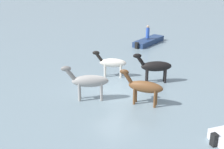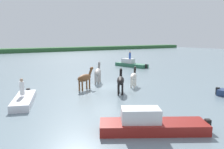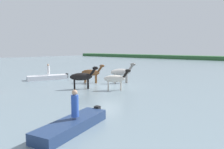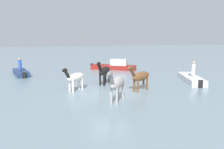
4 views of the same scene
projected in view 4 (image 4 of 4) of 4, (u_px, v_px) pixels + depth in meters
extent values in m
plane|color=gray|center=(109.00, 93.00, 14.32)|extent=(146.47, 146.47, 0.00)
ellipsoid|color=silver|center=(76.00, 77.00, 14.86)|extent=(1.63, 1.64, 0.60)
cylinder|color=silver|center=(73.00, 86.00, 14.42)|extent=(0.13, 0.13, 0.99)
cylinder|color=silver|center=(70.00, 85.00, 14.55)|extent=(0.13, 0.13, 0.99)
cylinder|color=silver|center=(82.00, 83.00, 15.35)|extent=(0.13, 0.13, 0.99)
cylinder|color=silver|center=(79.00, 82.00, 15.48)|extent=(0.13, 0.13, 0.99)
cylinder|color=black|center=(67.00, 74.00, 13.97)|extent=(0.53, 0.53, 0.66)
ellipsoid|color=black|center=(65.00, 70.00, 13.76)|extent=(0.49, 0.49, 0.26)
ellipsoid|color=#9E9993|center=(117.00, 83.00, 12.33)|extent=(1.69, 2.02, 0.69)
cylinder|color=#9E9993|center=(117.00, 95.00, 11.81)|extent=(0.15, 0.15, 1.13)
cylinder|color=#9E9993|center=(111.00, 95.00, 11.92)|extent=(0.15, 0.15, 1.13)
cylinder|color=#9E9993|center=(123.00, 90.00, 12.95)|extent=(0.15, 0.15, 1.13)
cylinder|color=#9E9993|center=(118.00, 90.00, 13.06)|extent=(0.15, 0.15, 1.13)
cylinder|color=slate|center=(111.00, 79.00, 11.24)|extent=(0.56, 0.65, 0.76)
ellipsoid|color=slate|center=(110.00, 74.00, 10.99)|extent=(0.52, 0.59, 0.30)
ellipsoid|color=brown|center=(141.00, 76.00, 14.87)|extent=(1.93, 1.47, 0.64)
cylinder|color=brown|center=(138.00, 85.00, 14.45)|extent=(0.14, 0.14, 1.06)
cylinder|color=brown|center=(134.00, 84.00, 14.65)|extent=(0.14, 0.14, 1.06)
cylinder|color=brown|center=(147.00, 83.00, 15.28)|extent=(0.14, 0.14, 1.06)
cylinder|color=brown|center=(144.00, 82.00, 15.49)|extent=(0.14, 0.14, 1.06)
cylinder|color=#50311A|center=(132.00, 72.00, 14.06)|extent=(0.61, 0.49, 0.70)
ellipsoid|color=#50311A|center=(131.00, 68.00, 13.87)|extent=(0.56, 0.46, 0.28)
ellipsoid|color=black|center=(105.00, 71.00, 17.01)|extent=(1.60, 1.94, 0.66)
cylinder|color=black|center=(104.00, 79.00, 16.50)|extent=(0.14, 0.14, 1.08)
cylinder|color=black|center=(100.00, 79.00, 16.60)|extent=(0.14, 0.14, 1.08)
cylinder|color=black|center=(109.00, 76.00, 17.60)|extent=(0.14, 0.14, 1.08)
cylinder|color=black|center=(105.00, 76.00, 17.70)|extent=(0.14, 0.14, 1.08)
cylinder|color=black|center=(100.00, 67.00, 15.96)|extent=(0.53, 0.62, 0.72)
ellipsoid|color=black|center=(99.00, 64.00, 15.71)|extent=(0.49, 0.57, 0.29)
cube|color=silver|center=(191.00, 80.00, 18.15)|extent=(2.59, 4.53, 0.63)
cube|color=black|center=(200.00, 85.00, 15.89)|extent=(0.34, 0.32, 0.68)
cube|color=navy|center=(21.00, 73.00, 21.24)|extent=(2.07, 4.10, 0.62)
cube|color=black|center=(24.00, 76.00, 19.48)|extent=(0.33, 0.30, 0.67)
cube|color=maroon|center=(114.00, 68.00, 24.88)|extent=(5.24, 3.88, 0.66)
cube|color=silver|center=(119.00, 62.00, 24.62)|extent=(2.14, 1.83, 0.70)
cube|color=black|center=(92.00, 66.00, 25.50)|extent=(0.35, 0.36, 0.71)
cylinder|color=silver|center=(193.00, 70.00, 17.84)|extent=(0.32, 0.32, 0.95)
sphere|color=tan|center=(194.00, 63.00, 17.73)|extent=(0.24, 0.24, 0.24)
cylinder|color=#2D51B2|center=(20.00, 65.00, 20.92)|extent=(0.32, 0.32, 0.95)
sphere|color=tan|center=(20.00, 59.00, 20.82)|extent=(0.24, 0.24, 0.24)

